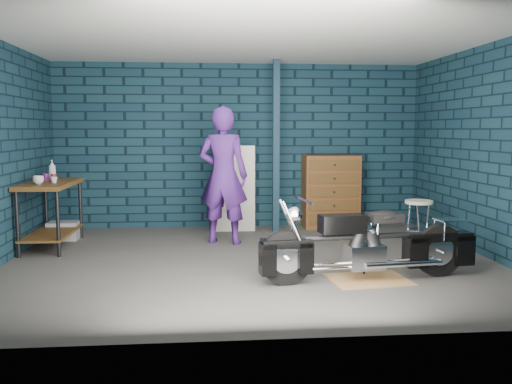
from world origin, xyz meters
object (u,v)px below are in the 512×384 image
(storage_bin, at_px, (64,231))
(locker, at_px, (234,188))
(motorcycle, at_px, (370,239))
(tool_chest, at_px, (331,192))
(person, at_px, (223,176))
(shop_stool, at_px, (418,225))
(workbench, at_px, (52,215))

(storage_bin, bearing_deg, locker, 14.04)
(motorcycle, distance_m, tool_chest, 3.18)
(storage_bin, height_order, tool_chest, tool_chest)
(person, bearing_deg, storage_bin, 6.44)
(locker, xyz_separation_m, shop_stool, (2.41, -1.74, -0.35))
(tool_chest, bearing_deg, motorcycle, -95.45)
(workbench, height_order, motorcycle, workbench)
(workbench, relative_size, storage_bin, 3.24)
(locker, bearing_deg, shop_stool, -35.96)
(workbench, bearing_deg, motorcycle, -27.50)
(workbench, distance_m, person, 2.43)
(tool_chest, bearing_deg, person, -149.07)
(motorcycle, distance_m, locker, 3.42)
(workbench, height_order, storage_bin, workbench)
(person, xyz_separation_m, storage_bin, (-2.35, 0.44, -0.84))
(motorcycle, height_order, shop_stool, motorcycle)
(workbench, distance_m, storage_bin, 0.59)
(workbench, relative_size, motorcycle, 0.68)
(person, bearing_deg, tool_chest, -131.94)
(workbench, height_order, shop_stool, workbench)
(motorcycle, relative_size, shop_stool, 3.06)
(workbench, xyz_separation_m, tool_chest, (4.18, 1.14, 0.15))
(motorcycle, bearing_deg, storage_bin, 140.54)
(person, distance_m, tool_chest, 2.14)
(storage_bin, xyz_separation_m, shop_stool, (4.97, -1.10, 0.20))
(tool_chest, distance_m, shop_stool, 1.94)
(workbench, relative_size, locker, 1.02)
(storage_bin, relative_size, locker, 0.32)
(workbench, xyz_separation_m, person, (2.37, 0.06, 0.52))
(person, bearing_deg, workbench, 18.49)
(tool_chest, bearing_deg, storage_bin, -171.25)
(workbench, distance_m, tool_chest, 4.34)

